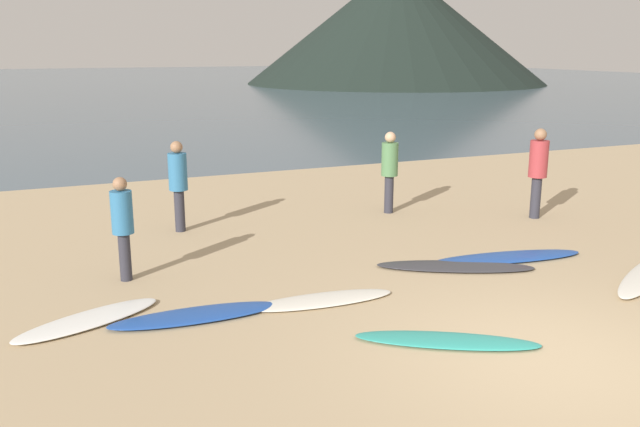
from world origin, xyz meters
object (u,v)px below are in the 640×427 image
at_px(surfboard_0, 88,320).
at_px(surfboard_1, 195,315).
at_px(surfboard_5, 507,257).
at_px(person_0, 122,220).
at_px(surfboard_4, 455,266).
at_px(person_3, 178,179).
at_px(person_2, 390,165).
at_px(surfboard_2, 321,300).
at_px(surfboard_3, 447,340).
at_px(person_1, 538,166).

bearing_deg(surfboard_0, surfboard_1, -41.00).
distance_m(surfboard_5, person_0, 6.09).
height_order(surfboard_4, person_3, person_3).
relative_size(surfboard_0, person_0, 1.26).
bearing_deg(person_2, person_3, -19.14).
distance_m(surfboard_2, surfboard_4, 2.55).
distance_m(surfboard_4, person_2, 3.87).
xyz_separation_m(surfboard_2, surfboard_3, (0.84, -1.78, 0.00)).
height_order(surfboard_3, surfboard_5, surfboard_5).
distance_m(person_1, person_2, 2.95).
xyz_separation_m(surfboard_0, surfboard_4, (5.48, -0.00, -0.01)).
relative_size(person_2, person_3, 0.99).
bearing_deg(person_3, surfboard_1, -66.40).
relative_size(surfboard_0, person_1, 1.08).
height_order(surfboard_0, person_1, person_1).
height_order(surfboard_3, surfboard_4, surfboard_4).
bearing_deg(surfboard_5, person_1, 51.08).
bearing_deg(surfboard_5, surfboard_0, -170.44).
relative_size(surfboard_5, person_0, 1.68).
relative_size(surfboard_3, person_2, 1.27).
bearing_deg(surfboard_4, person_0, -170.22).
bearing_deg(surfboard_0, surfboard_4, -24.06).
relative_size(surfboard_3, person_3, 1.27).
height_order(surfboard_1, surfboard_4, surfboard_1).
xyz_separation_m(person_1, person_3, (-6.82, 1.80, -0.07)).
xyz_separation_m(person_0, person_3, (1.32, 2.44, 0.08)).
height_order(surfboard_1, person_2, person_2).
xyz_separation_m(surfboard_4, person_3, (-3.50, 3.90, 0.97)).
bearing_deg(person_0, surfboard_0, -105.54).
height_order(surfboard_2, surfboard_5, surfboard_5).
bearing_deg(surfboard_4, surfboard_3, -99.29).
xyz_separation_m(surfboard_0, surfboard_3, (3.82, -2.29, -0.01)).
height_order(surfboard_0, surfboard_4, surfboard_0).
bearing_deg(person_3, surfboard_2, -44.28).
xyz_separation_m(surfboard_2, surfboard_5, (3.54, 0.56, 0.01)).
distance_m(surfboard_3, person_0, 4.98).
height_order(surfboard_2, surfboard_3, surfboard_3).
relative_size(surfboard_4, surfboard_5, 0.94).
relative_size(surfboard_1, surfboard_3, 1.02).
height_order(person_0, person_2, person_2).
bearing_deg(surfboard_2, surfboard_4, 14.81).
bearing_deg(person_3, surfboard_3, -40.52).
xyz_separation_m(surfboard_4, person_2, (0.82, 3.65, 0.97)).
height_order(surfboard_1, surfboard_2, surfboard_1).
distance_m(person_1, person_3, 7.06).
distance_m(surfboard_2, person_0, 3.17).
xyz_separation_m(surfboard_1, surfboard_5, (5.25, 0.44, -0.00)).
bearing_deg(surfboard_4, surfboard_0, -153.33).
relative_size(surfboard_0, person_2, 1.16).
distance_m(surfboard_4, surfboard_5, 1.05).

